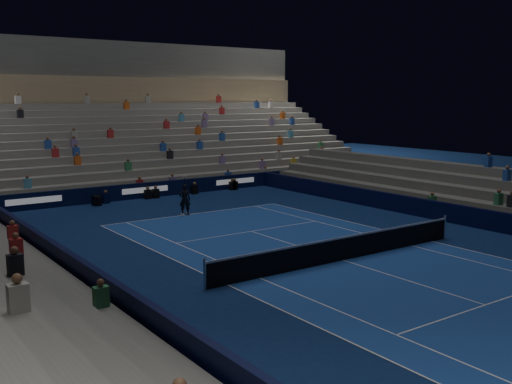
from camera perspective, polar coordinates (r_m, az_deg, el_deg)
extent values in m
plane|color=#0D204F|center=(24.18, 8.33, -6.50)|extent=(90.00, 90.00, 0.00)
cube|color=#1B4197|center=(24.18, 8.33, -6.49)|extent=(10.97, 23.77, 0.01)
cube|color=black|center=(39.26, -10.65, 0.16)|extent=(44.00, 0.25, 1.00)
cube|color=black|center=(31.42, 21.26, -2.49)|extent=(0.25, 37.00, 1.00)
cube|color=black|center=(18.93, -13.69, -9.50)|extent=(0.25, 37.00, 1.00)
cube|color=slate|center=(40.19, -11.24, -0.01)|extent=(44.00, 1.00, 0.50)
cube|color=slate|center=(41.06, -11.82, 0.51)|extent=(44.00, 1.00, 1.00)
cube|color=slate|center=(41.94, -12.38, 1.01)|extent=(44.00, 1.00, 1.50)
cube|color=slate|center=(42.82, -12.92, 1.49)|extent=(44.00, 1.00, 2.00)
cube|color=slate|center=(43.71, -13.44, 1.95)|extent=(44.00, 1.00, 2.50)
cube|color=slate|center=(44.60, -13.94, 2.39)|extent=(44.00, 1.00, 3.00)
cube|color=slate|center=(45.50, -14.41, 2.82)|extent=(44.00, 1.00, 3.50)
cube|color=slate|center=(46.41, -14.87, 3.22)|extent=(44.00, 1.00, 4.00)
cube|color=slate|center=(47.32, -15.32, 3.62)|extent=(44.00, 1.00, 4.50)
cube|color=slate|center=(48.23, -15.74, 3.99)|extent=(44.00, 1.00, 5.00)
cube|color=slate|center=(49.15, -16.15, 4.35)|extent=(44.00, 1.00, 5.50)
cube|color=slate|center=(50.08, -16.55, 4.70)|extent=(44.00, 1.00, 6.00)
cube|color=#957F5C|center=(51.01, -17.16, 9.36)|extent=(44.00, 0.60, 2.20)
cube|color=#4D4D4A|center=(52.44, -17.79, 12.16)|extent=(44.00, 2.40, 3.00)
cube|color=#5F5F5B|center=(32.13, 22.02, -2.75)|extent=(1.00, 37.00, 0.50)
cube|color=#5F5F5B|center=(32.92, 22.99, -2.09)|extent=(1.00, 37.00, 1.00)
cube|color=#62625D|center=(18.75, -15.97, -10.58)|extent=(1.00, 37.00, 0.50)
cube|color=#62625D|center=(18.39, -18.98, -10.30)|extent=(1.00, 37.00, 1.00)
cube|color=#62625D|center=(18.08, -22.11, -9.98)|extent=(1.00, 37.00, 1.50)
cylinder|color=#B2B2B7|center=(20.29, -4.94, -7.87)|extent=(0.10, 0.10, 1.10)
cylinder|color=#B2B2B7|center=(28.75, 17.63, -3.22)|extent=(0.10, 0.10, 1.10)
cube|color=black|center=(24.07, 8.35, -5.47)|extent=(12.80, 0.03, 0.90)
cube|color=white|center=(23.95, 8.38, -4.34)|extent=(12.80, 0.04, 0.08)
imported|color=black|center=(33.10, -6.84, -0.73)|extent=(0.74, 0.62, 1.74)
cube|color=black|center=(37.16, -15.03, -0.81)|extent=(0.47, 0.57, 0.59)
cylinder|color=black|center=(36.72, -14.80, -0.63)|extent=(0.18, 0.36, 0.16)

